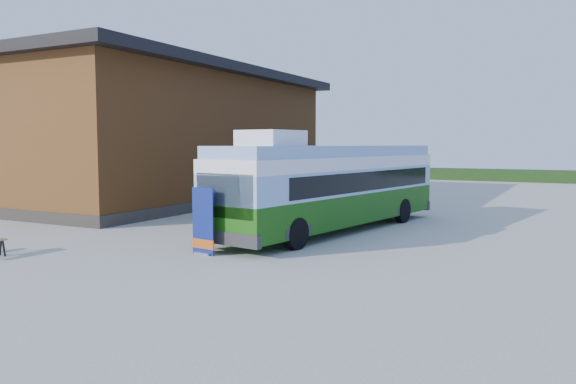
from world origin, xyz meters
The scene contains 9 objects.
ground centered at (0.00, 0.00, 0.00)m, with size 100.00×100.00×0.00m, color #BCB7AD.
barn centered at (-10.50, 10.00, 3.59)m, with size 9.60×21.20×7.50m.
hedge centered at (8.00, 38.00, 0.50)m, with size 40.00×3.00×1.00m, color #264419.
bus centered at (1.69, 3.80, 1.78)m, with size 4.54×12.37×3.72m.
awning centered at (-0.71, 3.53, 2.72)m, with size 3.06×4.28×0.50m.
banner centered at (0.08, -2.28, 0.82)m, with size 0.86×0.28×2.00m.
person_a centered at (-5.70, 10.85, 0.86)m, with size 0.62×0.41×1.71m, color #999999.
person_b centered at (1.28, 12.52, 0.85)m, with size 0.82×0.64×1.69m, color #999999.
slurry_tanker centered at (-4.05, 17.02, 1.42)m, with size 2.40×6.68×2.47m.
Camera 1 is at (9.93, -15.72, 3.27)m, focal length 35.00 mm.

